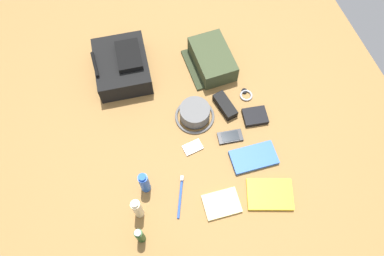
{
  "coord_description": "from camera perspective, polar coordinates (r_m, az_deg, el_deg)",
  "views": [
    {
      "loc": [
        -0.69,
        0.22,
        1.55
      ],
      "look_at": [
        0.0,
        0.0,
        0.04
      ],
      "focal_mm": 34.56,
      "sensor_mm": 36.0,
      "label": 1
    }
  ],
  "objects": [
    {
      "name": "bucket_hat",
      "position": [
        1.71,
        0.43,
        2.24
      ],
      "size": [
        0.19,
        0.19,
        0.08
      ],
      "color": "#5E5E5E",
      "rests_on": "ground_plane"
    },
    {
      "name": "wallet",
      "position": [
        1.76,
        9.7,
        1.79
      ],
      "size": [
        0.1,
        0.12,
        0.02
      ],
      "primitive_type": "cube",
      "rotation": [
        0.0,
        0.0,
        -0.13
      ],
      "color": "black",
      "rests_on": "ground_plane"
    },
    {
      "name": "paperback_novel",
      "position": [
        1.63,
        11.9,
        -10.01
      ],
      "size": [
        0.19,
        0.22,
        0.02
      ],
      "color": "yellow",
      "rests_on": "ground_plane"
    },
    {
      "name": "cell_phone",
      "position": [
        1.7,
        5.9,
        -1.35
      ],
      "size": [
        0.07,
        0.12,
        0.01
      ],
      "color": "black",
      "rests_on": "ground_plane"
    },
    {
      "name": "ground_plane",
      "position": [
        1.72,
        0.0,
        -0.75
      ],
      "size": [
        2.64,
        2.02,
        0.02
      ],
      "primitive_type": "cube",
      "color": "olive",
      "rests_on": "ground"
    },
    {
      "name": "notepad",
      "position": [
        1.59,
        4.59,
        -11.58
      ],
      "size": [
        0.12,
        0.15,
        0.02
      ],
      "primitive_type": "cube",
      "rotation": [
        0.0,
        0.0,
        -0.04
      ],
      "color": "beige",
      "rests_on": "ground_plane"
    },
    {
      "name": "lotion_bottle",
      "position": [
        1.52,
        -8.41,
        -12.22
      ],
      "size": [
        0.04,
        0.04,
        0.17
      ],
      "color": "beige",
      "rests_on": "ground_plane"
    },
    {
      "name": "sunglasses_case",
      "position": [
        1.76,
        5.11,
        3.47
      ],
      "size": [
        0.15,
        0.08,
        0.04
      ],
      "primitive_type": "cube",
      "rotation": [
        0.0,
        0.0,
        0.21
      ],
      "color": "black",
      "rests_on": "ground_plane"
    },
    {
      "name": "media_player",
      "position": [
        1.67,
        0.13,
        -3.01
      ],
      "size": [
        0.06,
        0.09,
        0.01
      ],
      "color": "#B7B7BC",
      "rests_on": "ground_plane"
    },
    {
      "name": "deodorant_spray",
      "position": [
        1.56,
        -7.37,
        -8.37
      ],
      "size": [
        0.04,
        0.04,
        0.15
      ],
      "color": "blue",
      "rests_on": "ground_plane"
    },
    {
      "name": "toothbrush",
      "position": [
        1.6,
        -1.78,
        -10.16
      ],
      "size": [
        0.18,
        0.08,
        0.02
      ],
      "color": "blue",
      "rests_on": "ground_plane"
    },
    {
      "name": "travel_guidebook",
      "position": [
        1.67,
        9.49,
        -4.53
      ],
      "size": [
        0.12,
        0.21,
        0.02
      ],
      "color": "blue",
      "rests_on": "ground_plane"
    },
    {
      "name": "wristwatch",
      "position": [
        1.81,
        8.32,
        5.09
      ],
      "size": [
        0.07,
        0.06,
        0.01
      ],
      "color": "#99999E",
      "rests_on": "ground_plane"
    },
    {
      "name": "toiletry_pouch",
      "position": [
        1.86,
        3.06,
        10.51
      ],
      "size": [
        0.27,
        0.22,
        0.1
      ],
      "color": "#384228",
      "rests_on": "ground_plane"
    },
    {
      "name": "backpack",
      "position": [
        1.86,
        -10.69,
        9.43
      ],
      "size": [
        0.33,
        0.28,
        0.14
      ],
      "color": "black",
      "rests_on": "ground_plane"
    },
    {
      "name": "shampoo_bottle",
      "position": [
        1.52,
        -8.05,
        -16.14
      ],
      "size": [
        0.03,
        0.03,
        0.14
      ],
      "color": "#19471E",
      "rests_on": "ground_plane"
    }
  ]
}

